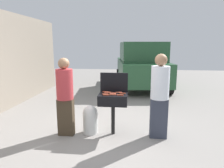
{
  "coord_description": "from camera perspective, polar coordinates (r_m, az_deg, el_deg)",
  "views": [
    {
      "loc": [
        0.59,
        -4.14,
        1.88
      ],
      "look_at": [
        0.1,
        0.48,
        1.0
      ],
      "focal_mm": 32.6,
      "sensor_mm": 36.0,
      "label": 1
    }
  ],
  "objects": [
    {
      "name": "parked_minivan",
      "position": [
        9.31,
        8.05,
        5.38
      ],
      "size": [
        2.46,
        4.6,
        2.02
      ],
      "rotation": [
        0.0,
        0.0,
        3.26
      ],
      "color": "#234C2D",
      "rests_on": "ground"
    },
    {
      "name": "ground_plane",
      "position": [
        4.59,
        -1.98,
        -13.48
      ],
      "size": [
        24.0,
        24.0,
        0.0
      ],
      "primitive_type": "plane",
      "color": "gray"
    },
    {
      "name": "hot_dog_4",
      "position": [
        4.27,
        2.96,
        -2.62
      ],
      "size": [
        0.13,
        0.04,
        0.03
      ],
      "primitive_type": "cylinder",
      "rotation": [
        0.0,
        1.57,
        -0.11
      ],
      "color": "#AD4228",
      "rests_on": "bbq_grill"
    },
    {
      "name": "propane_tank",
      "position": [
        4.48,
        -6.1,
        -9.67
      ],
      "size": [
        0.32,
        0.32,
        0.62
      ],
      "color": "silver",
      "rests_on": "ground"
    },
    {
      "name": "bbq_grill",
      "position": [
        4.29,
        0.3,
        -4.66
      ],
      "size": [
        0.6,
        0.44,
        0.88
      ],
      "color": "black",
      "rests_on": "ground"
    },
    {
      "name": "grill_lid_open",
      "position": [
        4.43,
        0.59,
        0.47
      ],
      "size": [
        0.6,
        0.05,
        0.42
      ],
      "primitive_type": "cube",
      "color": "black",
      "rests_on": "bbq_grill"
    },
    {
      "name": "hot_dog_2",
      "position": [
        4.15,
        0.31,
        -2.99
      ],
      "size": [
        0.13,
        0.03,
        0.03
      ],
      "primitive_type": "cylinder",
      "rotation": [
        0.0,
        1.57,
        0.04
      ],
      "color": "#B74C33",
      "rests_on": "bbq_grill"
    },
    {
      "name": "hot_dog_7",
      "position": [
        4.28,
        0.28,
        -2.57
      ],
      "size": [
        0.13,
        0.04,
        0.03
      ],
      "primitive_type": "cylinder",
      "rotation": [
        0.0,
        1.57,
        0.11
      ],
      "color": "#B74C33",
      "rests_on": "bbq_grill"
    },
    {
      "name": "hot_dog_11",
      "position": [
        4.41,
        -1.88,
        -2.19
      ],
      "size": [
        0.13,
        0.03,
        0.03
      ],
      "primitive_type": "cylinder",
      "rotation": [
        0.0,
        1.57,
        0.0
      ],
      "color": "#AD4228",
      "rests_on": "bbq_grill"
    },
    {
      "name": "hot_dog_8",
      "position": [
        4.12,
        2.34,
        -3.12
      ],
      "size": [
        0.13,
        0.03,
        0.03
      ],
      "primitive_type": "cylinder",
      "rotation": [
        0.0,
        1.57,
        0.01
      ],
      "color": "#AD4228",
      "rests_on": "bbq_grill"
    },
    {
      "name": "hot_dog_9",
      "position": [
        4.2,
        0.25,
        -2.84
      ],
      "size": [
        0.13,
        0.03,
        0.03
      ],
      "primitive_type": "cylinder",
      "rotation": [
        0.0,
        1.57,
        -0.01
      ],
      "color": "#C6593D",
      "rests_on": "bbq_grill"
    },
    {
      "name": "hot_dog_0",
      "position": [
        4.34,
        1.96,
        -2.38
      ],
      "size": [
        0.13,
        0.03,
        0.03
      ],
      "primitive_type": "cylinder",
      "rotation": [
        0.0,
        1.57,
        0.06
      ],
      "color": "#C6593D",
      "rests_on": "bbq_grill"
    },
    {
      "name": "hot_dog_5",
      "position": [
        4.31,
        -1.41,
        -2.49
      ],
      "size": [
        0.13,
        0.03,
        0.03
      ],
      "primitive_type": "cylinder",
      "rotation": [
        0.0,
        1.57,
        0.06
      ],
      "color": "#B74C33",
      "rests_on": "bbq_grill"
    },
    {
      "name": "person_left",
      "position": [
        4.32,
        -13.04,
        -2.8
      ],
      "size": [
        0.34,
        0.34,
        1.64
      ],
      "rotation": [
        0.0,
        0.0,
        -0.18
      ],
      "color": "#3F3323",
      "rests_on": "ground"
    },
    {
      "name": "hot_dog_6",
      "position": [
        4.37,
        -1.17,
        -2.31
      ],
      "size": [
        0.13,
        0.04,
        0.03
      ],
      "primitive_type": "cylinder",
      "rotation": [
        0.0,
        1.57,
        -0.09
      ],
      "color": "#B74C33",
      "rests_on": "bbq_grill"
    },
    {
      "name": "person_right",
      "position": [
        4.19,
        13.21,
        -2.58
      ],
      "size": [
        0.36,
        0.36,
        1.73
      ],
      "rotation": [
        0.0,
        0.0,
        3.39
      ],
      "color": "#333847",
      "rests_on": "ground"
    },
    {
      "name": "hot_dog_1",
      "position": [
        4.25,
        0.17,
        -2.69
      ],
      "size": [
        0.13,
        0.04,
        0.03
      ],
      "primitive_type": "cylinder",
      "rotation": [
        0.0,
        1.57,
        -0.07
      ],
      "color": "#B74C33",
      "rests_on": "bbq_grill"
    },
    {
      "name": "hot_dog_10",
      "position": [
        4.2,
        -1.91,
        -2.84
      ],
      "size": [
        0.13,
        0.04,
        0.03
      ],
      "primitive_type": "cylinder",
      "rotation": [
        0.0,
        1.57,
        0.1
      ],
      "color": "#B74C33",
      "rests_on": "bbq_grill"
    },
    {
      "name": "hot_dog_3",
      "position": [
        4.13,
        -1.62,
        -3.09
      ],
      "size": [
        0.13,
        0.04,
        0.03
      ],
      "primitive_type": "cylinder",
      "rotation": [
        0.0,
        1.57,
        0.09
      ],
      "color": "#AD4228",
      "rests_on": "bbq_grill"
    }
  ]
}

